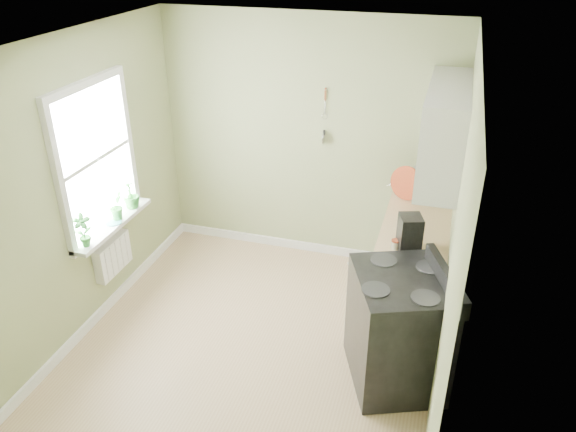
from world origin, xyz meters
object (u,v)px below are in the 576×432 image
(stove, at_px, (398,329))
(stand_mixer, at_px, (420,182))
(kettle, at_px, (400,185))
(coffee_maker, at_px, (409,234))

(stove, height_order, stand_mixer, stand_mixer)
(kettle, distance_m, coffee_maker, 1.14)
(stove, xyz_separation_m, kettle, (-0.23, 1.73, 0.50))
(coffee_maker, bearing_deg, kettle, 100.21)
(kettle, bearing_deg, coffee_maker, -79.79)
(stand_mixer, relative_size, kettle, 1.84)
(stove, height_order, kettle, stove)
(kettle, bearing_deg, stand_mixer, 5.38)
(stove, distance_m, stand_mixer, 1.83)
(stand_mixer, xyz_separation_m, kettle, (-0.20, -0.02, -0.06))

